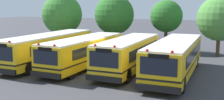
# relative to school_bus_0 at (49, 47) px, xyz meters

# --- Properties ---
(ground_plane) EXTENTS (160.00, 160.00, 0.00)m
(ground_plane) POSITION_rel_school_bus_0_xyz_m (5.57, -0.08, -1.43)
(ground_plane) COLOR #38383D
(school_bus_0) EXTENTS (2.67, 11.42, 2.71)m
(school_bus_0) POSITION_rel_school_bus_0_xyz_m (0.00, 0.00, 0.00)
(school_bus_0) COLOR yellow
(school_bus_0) RESTS_ON ground_plane
(school_bus_1) EXTENTS (2.66, 10.33, 2.61)m
(school_bus_1) POSITION_rel_school_bus_0_xyz_m (3.69, -0.22, -0.05)
(school_bus_1) COLOR yellow
(school_bus_1) RESTS_ON ground_plane
(school_bus_2) EXTENTS (2.53, 9.41, 2.68)m
(school_bus_2) POSITION_rel_school_bus_0_xyz_m (7.49, 0.00, -0.02)
(school_bus_2) COLOR yellow
(school_bus_2) RESTS_ON ground_plane
(school_bus_3) EXTENTS (2.72, 10.82, 2.70)m
(school_bus_3) POSITION_rel_school_bus_0_xyz_m (11.09, 0.03, -0.01)
(school_bus_3) COLOR yellow
(school_bus_3) RESTS_ON ground_plane
(tree_0) EXTENTS (4.98, 4.98, 6.47)m
(tree_0) POSITION_rel_school_bus_0_xyz_m (-4.72, 9.36, 2.59)
(tree_0) COLOR #4C3823
(tree_0) RESTS_ON ground_plane
(tree_1) EXTENTS (4.56, 4.56, 6.31)m
(tree_1) POSITION_rel_school_bus_0_xyz_m (2.25, 9.54, 2.60)
(tree_1) COLOR #4C3823
(tree_1) RESTS_ON ground_plane
(tree_2) EXTENTS (3.58, 3.58, 5.70)m
(tree_2) POSITION_rel_school_bus_0_xyz_m (8.11, 10.63, 2.49)
(tree_2) COLOR #4C3823
(tree_2) RESTS_ON ground_plane
(tree_3) EXTENTS (4.49, 4.49, 6.05)m
(tree_3) POSITION_rel_school_bus_0_xyz_m (13.48, 9.66, 2.47)
(tree_3) COLOR #4C3823
(tree_3) RESTS_ON ground_plane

